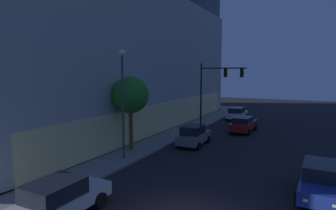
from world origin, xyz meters
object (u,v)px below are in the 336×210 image
object	(u,v)px
car_blue	(321,180)
traffic_light_far_corner	(217,83)
car_silver	(59,199)
car_red	(244,124)
modern_building	(62,50)
car_white	(237,113)
car_grey	(194,135)
street_lamp_sidewalk	(123,90)
sidewalk_tree	(130,95)

from	to	relation	value
car_blue	traffic_light_far_corner	bearing A→B (deg)	34.84
car_silver	car_blue	world-z (taller)	car_silver
car_red	modern_building	bearing A→B (deg)	98.67
car_white	car_red	bearing A→B (deg)	-161.64
traffic_light_far_corner	car_grey	bearing A→B (deg)	-176.38
modern_building	car_white	xyz separation A→B (m)	(10.76, -19.45, -8.07)
car_grey	car_white	xyz separation A→B (m)	(14.89, -0.05, -0.01)
street_lamp_sidewalk	car_grey	xyz separation A→B (m)	(6.11, -2.78, -4.05)
traffic_light_far_corner	car_blue	xyz separation A→B (m)	(-14.14, -9.85, -4.19)
sidewalk_tree	modern_building	bearing A→B (deg)	62.74
car_white	car_silver	bearing A→B (deg)	179.05
modern_building	car_grey	xyz separation A→B (m)	(-4.13, -19.40, -8.06)
sidewalk_tree	car_grey	distance (m)	6.44
car_blue	car_white	world-z (taller)	car_blue
traffic_light_far_corner	car_silver	world-z (taller)	traffic_light_far_corner
modern_building	car_red	xyz separation A→B (m)	(3.34, -21.91, -8.11)
car_red	car_white	xyz separation A→B (m)	(7.42, 2.46, 0.03)
street_lamp_sidewalk	car_grey	distance (m)	7.84
street_lamp_sidewalk	sidewalk_tree	xyz separation A→B (m)	(2.10, 0.82, -0.52)
sidewalk_tree	car_red	size ratio (longest dim) A/B	1.16
car_silver	car_white	size ratio (longest dim) A/B	0.97
street_lamp_sidewalk	car_grey	bearing A→B (deg)	-24.50
modern_building	car_blue	size ratio (longest dim) A/B	8.41
sidewalk_tree	car_silver	xyz separation A→B (m)	(-9.90, -3.18, -3.52)
modern_building	car_blue	xyz separation A→B (m)	(-10.64, -28.76, -8.09)
street_lamp_sidewalk	sidewalk_tree	distance (m)	2.32
car_red	car_white	size ratio (longest dim) A/B	1.06
sidewalk_tree	car_grey	world-z (taller)	sidewalk_tree
car_blue	car_silver	bearing A→B (deg)	127.07
car_silver	car_white	bearing A→B (deg)	-0.95
car_grey	car_red	size ratio (longest dim) A/B	0.84
street_lamp_sidewalk	car_red	distance (m)	15.14
car_grey	car_blue	bearing A→B (deg)	-124.81
car_grey	car_red	world-z (taller)	car_grey
traffic_light_far_corner	car_white	world-z (taller)	traffic_light_far_corner
street_lamp_sidewalk	car_red	size ratio (longest dim) A/B	1.54
street_lamp_sidewalk	car_silver	world-z (taller)	street_lamp_sidewalk
traffic_light_far_corner	sidewalk_tree	size ratio (longest dim) A/B	1.23
car_silver	car_red	bearing A→B (deg)	-7.83
traffic_light_far_corner	car_grey	xyz separation A→B (m)	(-7.63, -0.48, -4.17)
traffic_light_far_corner	car_silver	distance (m)	21.94
car_grey	car_white	size ratio (longest dim) A/B	0.89
street_lamp_sidewalk	car_red	xyz separation A→B (m)	(13.58, -5.30, -4.09)
traffic_light_far_corner	car_grey	distance (m)	8.71
car_red	sidewalk_tree	bearing A→B (deg)	151.94
traffic_light_far_corner	street_lamp_sidewalk	size ratio (longest dim) A/B	0.93
car_grey	car_white	distance (m)	14.89
modern_building	car_red	size ratio (longest dim) A/B	7.90
modern_building	street_lamp_sidewalk	distance (m)	19.93
traffic_light_far_corner	car_blue	world-z (taller)	traffic_light_far_corner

